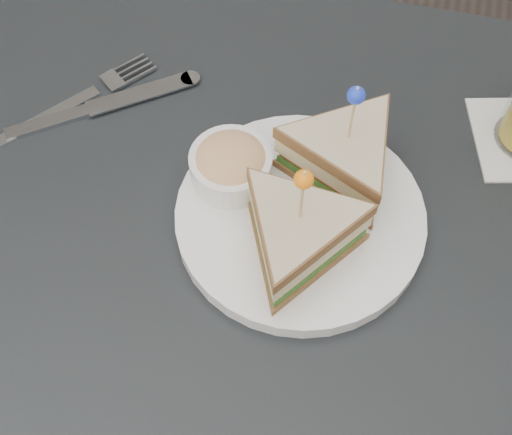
# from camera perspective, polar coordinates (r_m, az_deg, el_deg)

# --- Properties ---
(ground_plane) EXTENTS (3.50, 3.50, 0.00)m
(ground_plane) POSITION_cam_1_polar(r_m,az_deg,el_deg) (1.34, -0.55, -18.38)
(ground_plane) COLOR #3F3833
(table) EXTENTS (0.80, 0.80, 0.75)m
(table) POSITION_cam_1_polar(r_m,az_deg,el_deg) (0.70, -1.00, -5.87)
(table) COLOR black
(table) RESTS_ON ground
(plate_meal) EXTENTS (0.33, 0.33, 0.15)m
(plate_meal) POSITION_cam_1_polar(r_m,az_deg,el_deg) (0.62, 4.61, 1.90)
(plate_meal) COLOR white
(plate_meal) RESTS_ON table
(cutlery_fork) EXTENTS (0.15, 0.18, 0.01)m
(cutlery_fork) POSITION_cam_1_polar(r_m,az_deg,el_deg) (0.77, -15.24, 10.21)
(cutlery_fork) COLOR white
(cutlery_fork) RESTS_ON table
(cutlery_knife) EXTENTS (0.19, 0.15, 0.01)m
(cutlery_knife) POSITION_cam_1_polar(r_m,az_deg,el_deg) (0.76, -14.01, 9.46)
(cutlery_knife) COLOR silver
(cutlery_knife) RESTS_ON table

